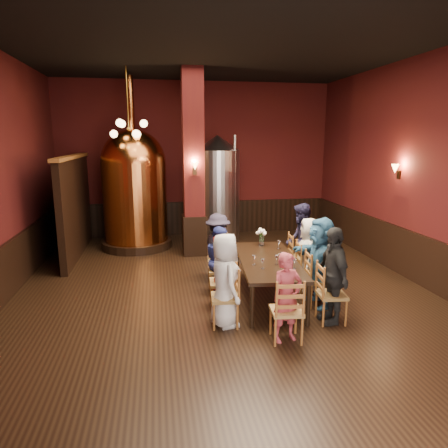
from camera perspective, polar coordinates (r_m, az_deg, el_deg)
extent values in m
plane|color=black|center=(7.65, 0.14, -9.98)|extent=(10.00, 10.00, 0.00)
plane|color=black|center=(7.27, 0.16, 25.03)|extent=(10.00, 10.00, 0.00)
cube|color=#43110E|center=(12.06, -3.94, 9.13)|extent=(8.00, 0.02, 4.50)
cube|color=#43110E|center=(2.40, 20.88, -3.89)|extent=(8.00, 0.02, 4.50)
cube|color=#43110E|center=(8.73, 27.19, 6.68)|extent=(0.02, 10.00, 4.50)
cube|color=black|center=(9.00, 25.91, -4.44)|extent=(0.08, 9.90, 1.00)
cube|color=black|center=(12.24, -3.80, 0.91)|extent=(7.90, 0.08, 1.00)
cube|color=#43110E|center=(9.84, -4.40, 8.45)|extent=(0.58, 0.58, 4.50)
cube|color=black|center=(10.51, -20.47, 2.18)|extent=(0.22, 3.50, 2.40)
cube|color=black|center=(7.26, 6.29, -5.23)|extent=(1.23, 2.49, 0.06)
cylinder|color=black|center=(6.27, 4.03, -11.73)|extent=(0.07, 0.07, 0.69)
cylinder|color=black|center=(6.45, 11.95, -11.29)|extent=(0.07, 0.07, 0.69)
cylinder|color=black|center=(8.39, 1.89, -5.44)|extent=(0.07, 0.07, 0.69)
cylinder|color=black|center=(8.52, 7.81, -5.27)|extent=(0.07, 0.07, 0.69)
imported|color=silver|center=(6.21, 0.12, -8.03)|extent=(0.58, 0.79, 1.48)
imported|color=red|center=(6.87, -0.28, -6.83)|extent=(0.45, 0.55, 1.29)
imported|color=navy|center=(7.50, -0.60, -5.18)|extent=(0.47, 0.69, 1.29)
imported|color=black|center=(8.12, -0.88, -3.39)|extent=(0.75, 1.02, 1.41)
imported|color=black|center=(6.54, 15.27, -7.07)|extent=(0.39, 0.92, 1.55)
imported|color=#2B5B81|center=(7.13, 13.53, -5.25)|extent=(0.54, 1.49, 1.58)
imported|color=beige|center=(7.76, 12.06, -4.34)|extent=(0.63, 0.79, 1.43)
imported|color=#1C1933|center=(8.36, 10.84, -2.50)|extent=(0.65, 0.86, 1.59)
imported|color=#95313A|center=(5.85, 8.97, -10.33)|extent=(0.54, 0.43, 1.31)
cylinder|color=black|center=(11.07, -12.29, -2.66)|extent=(1.87, 1.87, 0.21)
cylinder|color=#BB632B|center=(10.84, -12.56, 3.18)|extent=(1.97, 1.97, 2.08)
sphere|color=#BB632B|center=(10.73, -12.82, 8.66)|extent=(1.66, 1.66, 1.66)
cylinder|color=#BB632B|center=(10.75, -13.19, 16.41)|extent=(0.17, 0.17, 1.35)
cylinder|color=#B2B2B7|center=(11.29, -0.93, 4.00)|extent=(1.38, 1.38, 2.56)
cone|color=#B2B2B7|center=(11.17, -0.96, 11.56)|extent=(1.23, 1.23, 0.41)
cylinder|color=#B2B2B7|center=(10.92, 1.53, 5.08)|extent=(0.08, 0.08, 2.87)
cylinder|color=white|center=(8.11, 5.38, -2.43)|extent=(0.11, 0.11, 0.19)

